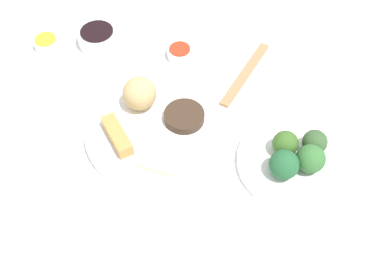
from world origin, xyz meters
TOP-DOWN VIEW (x-y plane):
  - tabletop at (0.00, 0.00)m, footprint 2.20×2.20m
  - main_plate at (0.03, -0.00)m, footprint 0.27×0.27m
  - rice_scoop at (-0.04, -0.02)m, footprint 0.07×0.07m
  - spring_roll at (0.05, -0.07)m, footprint 0.10×0.06m
  - crab_rangoon_wonton at (0.10, 0.02)m, footprint 0.10×0.10m
  - stir_fry_heap at (0.02, 0.07)m, footprint 0.08×0.08m
  - broccoli_plate at (0.15, 0.26)m, footprint 0.21×0.21m
  - broccoli_floret_0 at (0.12, 0.25)m, footprint 0.05×0.05m
  - broccoli_floret_1 at (0.16, 0.28)m, footprint 0.05×0.05m
  - broccoli_floret_2 at (0.17, 0.23)m, footprint 0.06×0.06m
  - broccoli_floret_3 at (0.13, 0.30)m, footprint 0.05×0.05m
  - soy_sauce_bowl at (-0.25, -0.10)m, footprint 0.09×0.09m
  - soy_sauce_bowl_liquid at (-0.25, -0.10)m, footprint 0.08×0.08m
  - sauce_ramekin_hot_mustard at (-0.26, -0.22)m, footprint 0.06×0.06m
  - sauce_ramekin_hot_mustard_liquid at (-0.26, -0.22)m, footprint 0.05×0.05m
  - sauce_ramekin_sweet_and_sour at (-0.18, 0.09)m, footprint 0.06×0.06m
  - sauce_ramekin_sweet_and_sour_liquid at (-0.18, 0.09)m, footprint 0.05×0.05m
  - chopsticks_pair at (-0.10, 0.22)m, footprint 0.18×0.15m

SIDE VIEW (x-z plane):
  - tabletop at x=0.00m, z-range 0.00..0.02m
  - chopsticks_pair at x=-0.10m, z-range 0.02..0.03m
  - broccoli_plate at x=0.15m, z-range 0.02..0.03m
  - main_plate at x=0.03m, z-range 0.02..0.04m
  - sauce_ramekin_hot_mustard at x=-0.26m, z-range 0.02..0.04m
  - sauce_ramekin_sweet_and_sour at x=-0.18m, z-range 0.02..0.04m
  - soy_sauce_bowl at x=-0.25m, z-range 0.02..0.06m
  - crab_rangoon_wonton at x=0.10m, z-range 0.04..0.05m
  - sauce_ramekin_hot_mustard_liquid at x=-0.26m, z-range 0.04..0.05m
  - sauce_ramekin_sweet_and_sour_liquid at x=-0.18m, z-range 0.04..0.05m
  - stir_fry_heap at x=0.02m, z-range 0.04..0.05m
  - spring_roll at x=0.05m, z-range 0.04..0.06m
  - soy_sauce_bowl_liquid at x=-0.25m, z-range 0.06..0.06m
  - broccoli_floret_3 at x=0.13m, z-range 0.03..0.08m
  - broccoli_floret_0 at x=0.12m, z-range 0.03..0.08m
  - broccoli_floret_1 at x=0.16m, z-range 0.03..0.09m
  - broccoli_floret_2 at x=0.17m, z-range 0.03..0.09m
  - rice_scoop at x=-0.04m, z-range 0.04..0.11m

